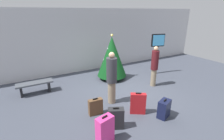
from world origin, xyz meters
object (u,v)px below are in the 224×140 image
traveller_1 (112,77)px  suitcase_2 (105,130)px  holiday_tree (112,57)px  suitcase_0 (164,109)px  suitcase_3 (138,104)px  suitcase_4 (116,118)px  flight_info_kiosk (157,47)px  waiting_bench (35,85)px  suitcase_1 (96,107)px  traveller_0 (155,65)px

traveller_1 → suitcase_2: 2.12m
holiday_tree → suitcase_0: size_ratio=3.56×
suitcase_3 → suitcase_4: 1.04m
flight_info_kiosk → holiday_tree: bearing=167.0°
waiting_bench → suitcase_1: (1.56, -2.56, -0.09)m
suitcase_4 → suitcase_3: bearing=15.7°
flight_info_kiosk → suitcase_3: 4.16m
suitcase_0 → suitcase_2: 2.14m
waiting_bench → suitcase_1: suitcase_1 is taller
suitcase_2 → waiting_bench: bearing=108.1°
holiday_tree → traveller_1: bearing=-119.2°
waiting_bench → suitcase_2: size_ratio=1.73×
waiting_bench → traveller_1: (2.38, -2.17, 0.65)m
waiting_bench → suitcase_3: 4.24m
holiday_tree → flight_info_kiosk: 2.48m
flight_info_kiosk → suitcase_3: bearing=-141.1°
holiday_tree → suitcase_2: 4.43m
suitcase_2 → traveller_1: bearing=56.2°
traveller_1 → suitcase_3: bearing=-68.0°
traveller_1 → suitcase_3: traveller_1 is taller
holiday_tree → suitcase_1: bearing=-128.8°
holiday_tree → traveller_0: size_ratio=1.22×
suitcase_1 → suitcase_4: size_ratio=0.86×
holiday_tree → suitcase_0: bearing=-92.1°
holiday_tree → flight_info_kiosk: (2.40, -0.55, 0.31)m
suitcase_0 → suitcase_1: 2.19m
flight_info_kiosk → suitcase_4: flight_info_kiosk is taller
suitcase_1 → suitcase_4: 0.94m
waiting_bench → suitcase_1: bearing=-58.6°
holiday_tree → traveller_1: size_ratio=1.16×
suitcase_0 → suitcase_2: suitcase_2 is taller
waiting_bench → suitcase_2: 4.05m
traveller_0 → suitcase_2: traveller_0 is taller
traveller_1 → traveller_0: bearing=9.0°
traveller_1 → holiday_tree: bearing=60.8°
waiting_bench → traveller_0: bearing=-20.8°
suitcase_3 → suitcase_4: suitcase_3 is taller
holiday_tree → suitcase_2: holiday_tree is taller
traveller_1 → suitcase_0: bearing=-57.6°
suitcase_1 → suitcase_2: size_ratio=0.71×
suitcase_0 → suitcase_2: size_ratio=0.77×
holiday_tree → waiting_bench: holiday_tree is taller
traveller_1 → suitcase_0: size_ratio=3.08×
traveller_0 → traveller_1: 2.38m
suitcase_3 → suitcase_2: bearing=-156.9°
holiday_tree → traveller_0: 2.08m
flight_info_kiosk → suitcase_1: flight_info_kiosk is taller
suitcase_0 → suitcase_1: suitcase_0 is taller
traveller_1 → suitcase_4: size_ratio=2.87×
suitcase_4 → holiday_tree: bearing=62.7°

